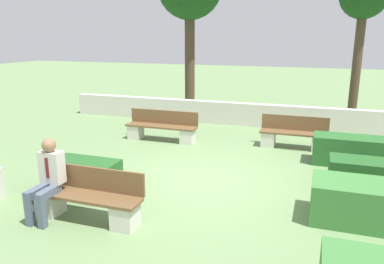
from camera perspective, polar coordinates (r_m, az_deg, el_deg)
The scene contains 11 objects.
ground_plane at distance 7.95m, azimuth 1.42°, elevation -7.38°, with size 60.00×60.00×0.00m, color #6B8956.
perimeter_wall at distance 12.71m, azimuth 8.53°, elevation 2.65°, with size 13.11×0.30×0.76m.
bench_front at distance 6.48m, azimuth -15.65°, elevation -10.07°, with size 1.90×0.49×0.85m.
bench_left_side at distance 10.44m, azimuth 15.21°, elevation -0.64°, with size 1.78×0.49×0.85m.
bench_right_side at distance 10.85m, azimuth -4.65°, elevation 0.47°, with size 2.09×0.49×0.85m.
person_seated_man at distance 6.59m, azimuth -21.17°, elevation -6.17°, with size 0.38×0.63×1.35m.
hedge_block_near_left at distance 9.54m, azimuth 23.81°, elevation -2.71°, with size 1.96×0.71×0.68m.
hedge_block_near_right at distance 7.69m, azimuth -16.32°, elevation -6.46°, with size 1.33×0.85×0.57m.
hedge_block_mid_left at distance 6.75m, azimuth 25.62°, elevation -9.89°, with size 1.86×0.90×0.68m.
hedge_block_far_left at distance 8.17m, azimuth 25.64°, elevation -6.00°, with size 1.58×0.69×0.60m.
tree_center_left at distance 14.04m, azimuth 24.71°, elevation 17.73°, with size 1.57×1.57×5.03m.
Camera 1 is at (2.20, -7.04, 2.97)m, focal length 35.00 mm.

